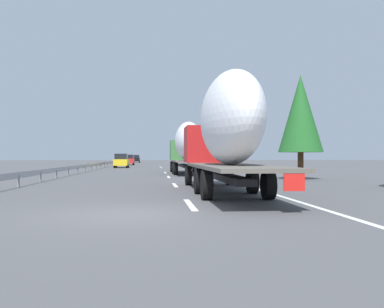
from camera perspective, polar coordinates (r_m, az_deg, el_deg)
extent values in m
plane|color=#4C4C4F|center=(51.18, -6.07, -2.05)|extent=(260.00, 260.00, 0.00)
cube|color=white|center=(13.30, -0.26, -6.88)|extent=(3.20, 0.20, 0.01)
cube|color=white|center=(22.30, -2.34, -4.24)|extent=(3.20, 0.20, 0.01)
cube|color=white|center=(31.24, -3.21, -3.13)|extent=(3.20, 0.20, 0.01)
cube|color=white|center=(39.45, -3.66, -2.55)|extent=(3.20, 0.20, 0.01)
cube|color=white|center=(57.19, -4.19, -1.87)|extent=(3.20, 0.20, 0.01)
cube|color=white|center=(65.84, -4.35, -1.67)|extent=(3.20, 0.20, 0.01)
cube|color=white|center=(56.39, -0.41, -1.89)|extent=(110.00, 0.20, 0.01)
cube|color=#387038|center=(41.34, -1.24, 0.53)|extent=(2.40, 2.50, 1.90)
cube|color=black|center=(42.45, -1.35, 1.18)|extent=(0.08, 2.12, 0.80)
cube|color=#262628|center=(38.49, -0.93, -1.61)|extent=(10.56, 0.70, 0.24)
cube|color=#59544C|center=(35.62, -0.57, -0.96)|extent=(9.08, 2.50, 0.12)
ellipsoid|color=white|center=(35.27, -0.52, 1.76)|extent=(6.31, 2.20, 3.23)
cube|color=red|center=(31.20, 1.38, -1.48)|extent=(0.04, 0.56, 0.56)
cylinder|color=black|center=(41.29, -2.76, -1.73)|extent=(1.04, 0.30, 1.04)
cylinder|color=black|center=(41.44, 0.28, -1.73)|extent=(1.04, 0.30, 1.04)
cylinder|color=black|center=(36.75, -2.44, -1.91)|extent=(1.04, 0.35, 1.04)
cylinder|color=black|center=(36.93, 0.97, -1.90)|extent=(1.04, 0.35, 1.04)
cylinder|color=black|center=(34.36, -2.24, -2.01)|extent=(1.04, 0.35, 1.04)
cylinder|color=black|center=(34.55, 1.41, -2.00)|extent=(1.04, 0.35, 1.04)
cube|color=#B21919|center=(22.26, 2.32, 1.28)|extent=(2.40, 2.50, 1.90)
cube|color=black|center=(23.37, 1.96, 2.43)|extent=(0.08, 2.12, 0.80)
cube|color=#262628|center=(19.13, 3.59, -2.89)|extent=(11.68, 0.70, 0.24)
cube|color=#59544C|center=(15.99, 5.37, -1.70)|extent=(10.30, 2.50, 0.12)
ellipsoid|color=white|center=(16.19, 5.27, 4.84)|extent=(6.61, 2.20, 3.56)
cube|color=red|center=(11.22, 13.73, -3.49)|extent=(0.04, 0.56, 0.56)
cylinder|color=black|center=(22.16, -0.50, -2.93)|extent=(1.04, 0.30, 1.04)
cylinder|color=black|center=(22.45, 5.11, -2.89)|extent=(1.04, 0.30, 1.04)
cylinder|color=black|center=(17.04, 0.97, -3.70)|extent=(1.04, 0.35, 1.04)
cylinder|color=black|center=(17.42, 8.19, -3.63)|extent=(1.04, 0.35, 1.04)
cylinder|color=black|center=(14.66, 2.00, -4.25)|extent=(1.04, 0.35, 1.04)
cylinder|color=black|center=(15.10, 10.33, -4.13)|extent=(1.04, 0.35, 1.04)
cube|color=red|center=(76.88, -8.58, -0.93)|extent=(4.73, 1.83, 0.84)
cube|color=black|center=(76.52, -8.60, -0.35)|extent=(2.60, 1.61, 0.71)
cylinder|color=black|center=(78.40, -9.12, -1.22)|extent=(0.64, 0.22, 0.64)
cylinder|color=black|center=(78.31, -7.93, -1.22)|extent=(0.64, 0.22, 0.64)
cylinder|color=black|center=(75.47, -9.27, -1.26)|extent=(0.64, 0.22, 0.64)
cylinder|color=black|center=(75.38, -8.03, -1.26)|extent=(0.64, 0.22, 0.64)
cube|color=gold|center=(57.72, -9.57, -1.12)|extent=(4.58, 1.82, 0.84)
cube|color=black|center=(57.37, -9.59, -0.33)|extent=(2.52, 1.60, 0.75)
cylinder|color=black|center=(59.21, -10.25, -1.50)|extent=(0.64, 0.22, 0.64)
cylinder|color=black|center=(59.09, -8.68, -1.51)|extent=(0.64, 0.22, 0.64)
cylinder|color=black|center=(56.38, -10.50, -1.56)|extent=(0.64, 0.22, 0.64)
cylinder|color=black|center=(56.26, -8.85, -1.57)|extent=(0.64, 0.22, 0.64)
cube|color=black|center=(106.03, -7.59, -0.77)|extent=(4.35, 1.77, 0.84)
cube|color=black|center=(105.70, -7.59, -0.33)|extent=(2.39, 1.55, 0.77)
cylinder|color=black|center=(107.41, -7.98, -0.99)|extent=(0.64, 0.22, 0.64)
cylinder|color=black|center=(107.35, -7.14, -0.99)|extent=(0.64, 0.22, 0.64)
cylinder|color=black|center=(104.72, -8.04, -1.00)|extent=(0.64, 0.22, 0.64)
cylinder|color=black|center=(104.66, -7.19, -1.00)|extent=(0.64, 0.22, 0.64)
cylinder|color=gray|center=(53.38, 1.17, -0.62)|extent=(0.10, 0.10, 2.53)
cube|color=#2D569E|center=(53.40, 1.17, 1.11)|extent=(0.06, 0.90, 0.70)
cylinder|color=#472D19|center=(28.71, 14.54, -1.56)|extent=(0.39, 0.39, 1.81)
cone|color=#1E5B23|center=(28.85, 14.53, 5.35)|extent=(2.95, 2.95, 5.14)
cylinder|color=#472D19|center=(73.78, 2.13, -0.97)|extent=(0.36, 0.36, 1.45)
cone|color=#1E5B23|center=(73.81, 2.13, 1.32)|extent=(3.94, 3.94, 4.44)
cube|color=#9EA0A5|center=(54.57, -12.34, -1.31)|extent=(94.00, 0.06, 0.32)
cube|color=slate|center=(22.49, -22.53, -3.42)|extent=(0.10, 0.10, 0.60)
cube|color=slate|center=(26.42, -19.91, -2.97)|extent=(0.10, 0.10, 0.60)
cube|color=slate|center=(30.39, -17.97, -2.63)|extent=(0.10, 0.10, 0.60)
cube|color=slate|center=(34.39, -16.48, -2.36)|extent=(0.10, 0.10, 0.60)
cube|color=slate|center=(38.40, -15.31, -2.15)|extent=(0.10, 0.10, 0.60)
cube|color=slate|center=(42.43, -14.36, -1.98)|extent=(0.10, 0.10, 0.60)
cube|color=slate|center=(46.47, -13.57, -1.84)|extent=(0.10, 0.10, 0.60)
cube|color=slate|center=(50.52, -12.91, -1.72)|extent=(0.10, 0.10, 0.60)
cube|color=slate|center=(54.57, -12.34, -1.62)|extent=(0.10, 0.10, 0.60)
cube|color=slate|center=(58.63, -11.86, -1.53)|extent=(0.10, 0.10, 0.60)
cube|color=slate|center=(62.69, -11.44, -1.46)|extent=(0.10, 0.10, 0.60)
cube|color=slate|center=(66.76, -11.07, -1.39)|extent=(0.10, 0.10, 0.60)
cube|color=slate|center=(70.83, -10.74, -1.33)|extent=(0.10, 0.10, 0.60)
cube|color=slate|center=(74.89, -10.44, -1.28)|extent=(0.10, 0.10, 0.60)
cube|color=slate|center=(78.97, -10.18, -1.23)|extent=(0.10, 0.10, 0.60)
cube|color=slate|center=(83.04, -9.95, -1.19)|extent=(0.10, 0.10, 0.60)
cube|color=slate|center=(87.11, -9.73, -1.15)|extent=(0.10, 0.10, 0.60)
cube|color=slate|center=(91.19, -9.54, -1.11)|extent=(0.10, 0.10, 0.60)
cube|color=slate|center=(95.26, -9.36, -1.08)|extent=(0.10, 0.10, 0.60)
cube|color=slate|center=(99.34, -9.19, -1.05)|extent=(0.10, 0.10, 0.60)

